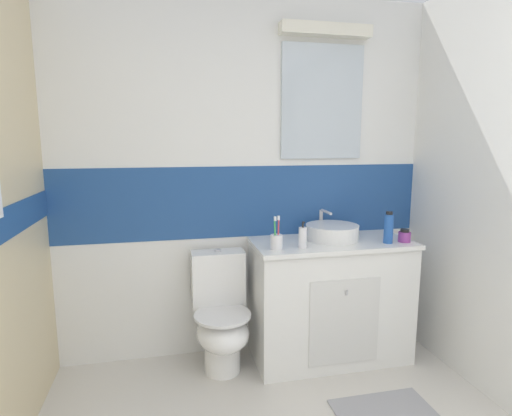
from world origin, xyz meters
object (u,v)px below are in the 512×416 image
toothbrush_cup (277,241)px  toilet (221,317)px  sink_basin (332,231)px  shampoo_bottle_tall (389,228)px  soap_dispenser (303,237)px  hair_gel_jar (404,236)px

toothbrush_cup → toilet: bearing=156.4°
sink_basin → shampoo_bottle_tall: 0.37m
toilet → soap_dispenser: soap_dispenser is taller
toothbrush_cup → hair_gel_jar: bearing=0.1°
sink_basin → hair_gel_jar: 0.48m
toilet → shampoo_bottle_tall: 1.26m
sink_basin → hair_gel_jar: (0.45, -0.17, -0.02)m
toothbrush_cup → shampoo_bottle_tall: bearing=-0.5°
toilet → shampoo_bottle_tall: (1.11, -0.15, 0.58)m
sink_basin → toilet: size_ratio=0.51×
sink_basin → hair_gel_jar: bearing=-21.2°
toothbrush_cup → shampoo_bottle_tall: (0.77, -0.01, 0.05)m
soap_dispenser → shampoo_bottle_tall: (0.60, -0.00, 0.03)m
toothbrush_cup → soap_dispenser: toothbrush_cup is taller
toothbrush_cup → shampoo_bottle_tall: size_ratio=1.00×
toilet → toothbrush_cup: size_ratio=3.71×
toothbrush_cup → soap_dispenser: (0.17, -0.00, 0.01)m
sink_basin → shampoo_bottle_tall: bearing=-29.6°
sink_basin → hair_gel_jar: size_ratio=4.68×
sink_basin → toilet: (-0.78, -0.03, -0.54)m
toothbrush_cup → shampoo_bottle_tall: same height
toilet → sink_basin: bearing=2.1°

